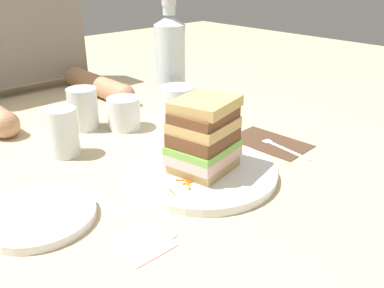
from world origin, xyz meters
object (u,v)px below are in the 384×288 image
at_px(water_bottle, 170,65).
at_px(empty_tumbler_1, 124,113).
at_px(sandwich, 204,136).
at_px(diner_across, 7,12).
at_px(knife, 129,215).
at_px(napkin_pink, 141,243).
at_px(main_plate, 203,172).
at_px(fork, 277,144).
at_px(juice_glass, 178,111).
at_px(napkin_dark, 270,142).
at_px(side_plate, 39,216).
at_px(empty_tumbler_2, 83,109).
at_px(empty_tumbler_0, 63,132).

xyz_separation_m(water_bottle, empty_tumbler_1, (-0.14, 0.00, -0.09)).
relative_size(sandwich, diner_across, 0.25).
bearing_deg(knife, water_bottle, 41.30).
height_order(empty_tumbler_1, napkin_pink, empty_tumbler_1).
bearing_deg(main_plate, water_bottle, 59.29).
relative_size(water_bottle, diner_across, 0.53).
distance_m(main_plate, fork, 0.21).
bearing_deg(juice_glass, sandwich, -120.36).
distance_m(juice_glass, water_bottle, 0.13).
xyz_separation_m(main_plate, diner_across, (-0.03, 0.75, 0.23)).
distance_m(napkin_dark, side_plate, 0.50).
height_order(knife, diner_across, diner_across).
height_order(main_plate, empty_tumbler_2, empty_tumbler_2).
distance_m(knife, empty_tumbler_2, 0.40).
bearing_deg(main_plate, sandwich, 46.62).
distance_m(empty_tumbler_0, empty_tumbler_1, 0.18).
distance_m(empty_tumbler_1, side_plate, 0.39).
xyz_separation_m(empty_tumbler_2, diner_across, (0.00, 0.39, 0.19)).
distance_m(knife, water_bottle, 0.48).
distance_m(main_plate, empty_tumbler_1, 0.30).
relative_size(knife, diner_across, 0.37).
height_order(knife, empty_tumbler_0, empty_tumbler_0).
height_order(water_bottle, diner_across, diner_across).
xyz_separation_m(water_bottle, empty_tumbler_2, (-0.21, 0.07, -0.08)).
distance_m(empty_tumbler_1, diner_across, 0.50).
distance_m(main_plate, napkin_pink, 0.22).
distance_m(main_plate, knife, 0.18).
relative_size(sandwich, napkin_pink, 1.74).
bearing_deg(side_plate, main_plate, -14.67).
bearing_deg(sandwich, main_plate, -133.38).
bearing_deg(water_bottle, diner_across, 114.95).
bearing_deg(sandwich, empty_tumbler_1, 83.82).
bearing_deg(fork, empty_tumbler_2, 123.47).
bearing_deg(diner_across, empty_tumbler_1, -81.51).
xyz_separation_m(main_plate, empty_tumbler_1, (0.03, 0.30, 0.03)).
relative_size(sandwich, side_plate, 0.77).
xyz_separation_m(fork, diner_across, (-0.25, 0.76, 0.23)).
bearing_deg(water_bottle, knife, -138.70).
distance_m(main_plate, sandwich, 0.07).
bearing_deg(main_plate, juice_glass, 59.63).
height_order(knife, water_bottle, water_bottle).
relative_size(empty_tumbler_2, side_plate, 0.56).
bearing_deg(fork, empty_tumbler_0, 142.24).
bearing_deg(empty_tumbler_0, empty_tumbler_2, 45.35).
bearing_deg(water_bottle, napkin_pink, -135.03).
height_order(sandwich, knife, sandwich).
bearing_deg(sandwich, fork, -3.79).
height_order(empty_tumbler_0, diner_across, diner_across).
height_order(knife, napkin_pink, same).
height_order(sandwich, juice_glass, sandwich).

